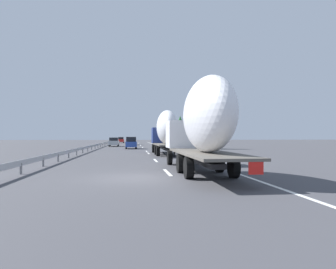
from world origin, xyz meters
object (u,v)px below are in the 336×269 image
object	(u,v)px
truck_lead	(166,131)
truck_trailing	(202,123)
car_blue_sedan	(131,143)
car_white_van	(133,141)
car_silver_hatch	(114,142)
road_sign	(168,136)
car_red_compact	(121,140)

from	to	relation	value
truck_lead	truck_trailing	bearing A→B (deg)	180.00
car_blue_sedan	car_white_van	bearing A→B (deg)	-0.73
car_silver_hatch	truck_trailing	bearing A→B (deg)	-170.95
road_sign	car_blue_sedan	bearing A→B (deg)	135.78
truck_lead	car_silver_hatch	distance (m)	29.53
truck_trailing	car_silver_hatch	xyz separation A→B (m)	(46.10, 7.34, -1.82)
car_white_van	car_silver_hatch	size ratio (longest dim) A/B	0.97
truck_trailing	car_red_compact	bearing A→B (deg)	5.06
car_red_compact	road_sign	xyz separation A→B (m)	(-39.77, -10.26, 1.18)
car_red_compact	car_white_van	bearing A→B (deg)	-171.40
truck_lead	car_blue_sedan	size ratio (longest dim) A/B	3.04
car_white_van	car_silver_hatch	distance (m)	11.73
car_blue_sedan	road_sign	distance (m)	10.06
car_white_van	car_red_compact	bearing A→B (deg)	8.60
truck_trailing	car_silver_hatch	distance (m)	46.71
car_red_compact	car_blue_sedan	distance (m)	47.05
car_silver_hatch	car_blue_sedan	distance (m)	12.61
car_white_van	road_sign	world-z (taller)	road_sign
car_white_van	car_red_compact	size ratio (longest dim) A/B	1.00
car_blue_sedan	road_sign	bearing A→B (deg)	-44.22
truck_lead	car_blue_sedan	bearing A→B (deg)	13.26
car_white_van	road_sign	bearing A→B (deg)	-157.43
car_blue_sedan	road_sign	xyz separation A→B (m)	(7.17, -6.97, 1.14)
car_white_van	car_silver_hatch	bearing A→B (deg)	161.30
road_sign	truck_trailing	bearing A→B (deg)	175.69
truck_trailing	car_white_van	bearing A→B (deg)	3.58
car_silver_hatch	car_blue_sedan	bearing A→B (deg)	-164.04
car_red_compact	road_sign	world-z (taller)	road_sign
truck_lead	car_red_compact	bearing A→B (deg)	6.45
car_red_compact	car_silver_hatch	xyz separation A→B (m)	(-34.81, 0.18, -0.01)
car_silver_hatch	road_sign	distance (m)	11.62
truck_lead	car_silver_hatch	bearing A→B (deg)	14.41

